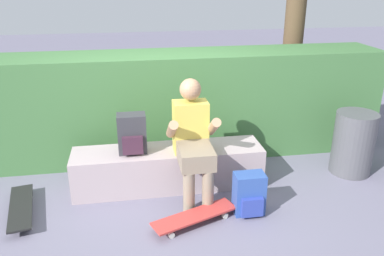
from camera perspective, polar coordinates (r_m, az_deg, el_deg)
ground_plane at (r=4.02m, az=-2.95°, el=-10.09°), size 24.00×24.00×0.00m
bench_main at (r=4.14m, az=-3.43°, el=-5.75°), size 1.95×0.46×0.42m
person_skater at (r=3.80m, az=0.12°, el=-1.39°), size 0.49×0.62×1.17m
skateboard_near_person at (r=3.62m, az=0.39°, el=-12.66°), size 0.82×0.48×0.09m
skateboard_beside_bench at (r=4.06m, az=-23.55°, el=-10.48°), size 0.34×0.82×0.09m
backpack_on_bench at (r=3.94m, az=-8.68°, el=-0.92°), size 0.28×0.23×0.40m
backpack_on_ground at (r=3.74m, az=8.29°, el=-9.50°), size 0.28×0.23×0.40m
hedge_row at (r=4.78m, az=-1.80°, el=3.47°), size 4.88×0.72×1.25m
trash_bin at (r=4.71m, az=22.33°, el=-2.04°), size 0.44×0.44×0.70m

